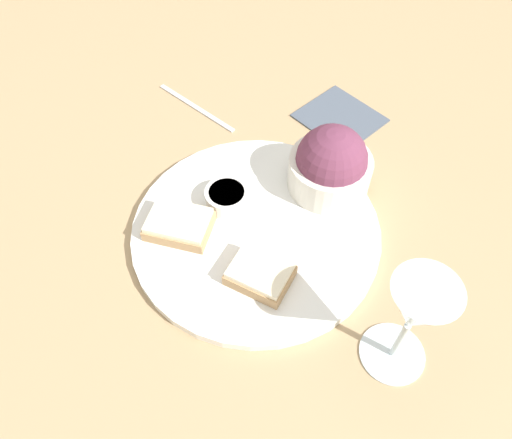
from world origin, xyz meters
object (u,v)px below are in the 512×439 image
(sauce_ramekin, at_px, (225,198))
(napkin, at_px, (340,117))
(salad_bowl, at_px, (331,165))
(cheese_toast_far, at_px, (260,274))
(cheese_toast_near, at_px, (179,224))
(wine_glass, at_px, (415,313))
(fork, at_px, (196,107))

(sauce_ramekin, relative_size, napkin, 0.50)
(salad_bowl, relative_size, napkin, 0.96)
(sauce_ramekin, height_order, cheese_toast_far, same)
(cheese_toast_near, height_order, wine_glass, wine_glass)
(cheese_toast_far, bearing_deg, cheese_toast_near, 11.97)
(cheese_toast_far, height_order, napkin, cheese_toast_far)
(cheese_toast_near, bearing_deg, cheese_toast_far, -168.03)
(salad_bowl, distance_m, sauce_ramekin, 0.16)
(sauce_ramekin, bearing_deg, wine_glass, -179.46)
(cheese_toast_near, relative_size, cheese_toast_far, 1.14)
(sauce_ramekin, height_order, wine_glass, wine_glass)
(sauce_ramekin, relative_size, cheese_toast_near, 0.58)
(cheese_toast_far, relative_size, napkin, 0.75)
(cheese_toast_far, bearing_deg, salad_bowl, -74.76)
(salad_bowl, bearing_deg, wine_glass, 149.64)
(cheese_toast_far, bearing_deg, napkin, -65.95)
(sauce_ramekin, xyz_separation_m, cheese_toast_far, (-0.12, 0.05, -0.00))
(salad_bowl, relative_size, cheese_toast_far, 1.28)
(cheese_toast_near, distance_m, wine_glass, 0.33)
(salad_bowl, relative_size, fork, 0.68)
(cheese_toast_near, distance_m, cheese_toast_far, 0.14)
(salad_bowl, distance_m, fork, 0.29)
(cheese_toast_near, xyz_separation_m, wine_glass, (-0.31, -0.08, 0.08))
(fork, bearing_deg, sauce_ramekin, 152.22)
(cheese_toast_far, xyz_separation_m, napkin, (0.14, -0.32, -0.02))
(wine_glass, relative_size, napkin, 1.28)
(cheese_toast_near, relative_size, fork, 0.61)
(salad_bowl, height_order, napkin, salad_bowl)
(wine_glass, distance_m, napkin, 0.43)
(cheese_toast_near, xyz_separation_m, fork, (0.20, -0.18, -0.02))
(sauce_ramekin, distance_m, cheese_toast_near, 0.08)
(cheese_toast_far, bearing_deg, wine_glass, -164.10)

